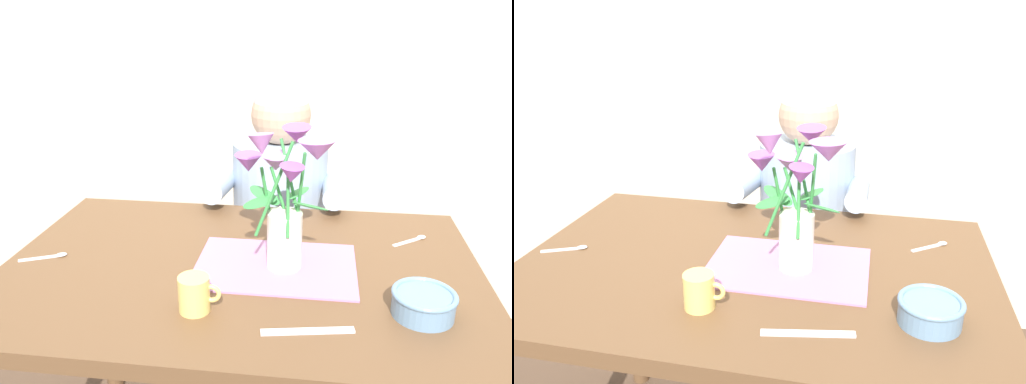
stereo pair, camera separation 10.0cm
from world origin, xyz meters
The scene contains 10 objects.
wood_panel_backdrop centered at (0.00, 1.05, 1.25)m, with size 4.00×0.10×2.50m, color beige.
dining_table centered at (0.00, 0.00, 0.64)m, with size 1.20×0.80×0.74m.
seated_person centered at (0.05, 0.62, 0.56)m, with size 0.45×0.47×1.14m.
striped_placemat centered at (0.09, 0.00, 0.74)m, with size 0.40×0.28×0.01m, color #B275A3.
flower_vase centered at (0.11, 0.01, 0.93)m, with size 0.25×0.27×0.37m.
ceramic_bowl centered at (0.42, -0.17, 0.77)m, with size 0.14×0.14×0.06m.
dinner_knife centered at (0.18, -0.26, 0.74)m, with size 0.19×0.02×0.01m, color silver.
tea_cup centered at (-0.06, -0.21, 0.78)m, with size 0.09×0.07×0.08m.
spoon_0 centered at (-0.50, -0.02, 0.74)m, with size 0.11×0.06×0.01m.
spoon_1 centered at (0.46, 0.20, 0.74)m, with size 0.10×0.08×0.01m.
Camera 2 is at (0.28, -1.11, 1.36)m, focal length 35.48 mm.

